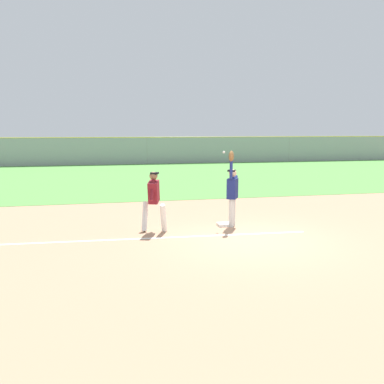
{
  "coord_description": "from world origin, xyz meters",
  "views": [
    {
      "loc": [
        -3.74,
        -10.08,
        2.89
      ],
      "look_at": [
        -1.15,
        1.79,
        1.05
      ],
      "focal_mm": 38.83,
      "sensor_mm": 36.0,
      "label": 1
    }
  ],
  "objects_px": {
    "baseball": "(224,152)",
    "parked_car_red": "(32,156)",
    "parked_car_tan": "(103,154)",
    "runner": "(154,197)",
    "parked_car_silver": "(160,154)",
    "first_base": "(224,224)",
    "fielder": "(232,190)",
    "parked_car_blue": "(220,153)"
  },
  "relations": [
    {
      "from": "baseball",
      "to": "parked_car_red",
      "type": "distance_m",
      "value": 27.08
    },
    {
      "from": "parked_car_red",
      "to": "parked_car_tan",
      "type": "height_order",
      "value": "same"
    },
    {
      "from": "runner",
      "to": "parked_car_silver",
      "type": "relative_size",
      "value": 0.38
    },
    {
      "from": "first_base",
      "to": "parked_car_silver",
      "type": "bearing_deg",
      "value": 86.21
    },
    {
      "from": "fielder",
      "to": "baseball",
      "type": "xyz_separation_m",
      "value": [
        -0.2,
        0.26,
        1.1
      ]
    },
    {
      "from": "baseball",
      "to": "parked_car_tan",
      "type": "distance_m",
      "value": 26.2
    },
    {
      "from": "fielder",
      "to": "parked_car_red",
      "type": "height_order",
      "value": "fielder"
    },
    {
      "from": "parked_car_red",
      "to": "parked_car_silver",
      "type": "bearing_deg",
      "value": 4.73
    },
    {
      "from": "parked_car_tan",
      "to": "parked_car_blue",
      "type": "distance_m",
      "value": 10.73
    },
    {
      "from": "baseball",
      "to": "runner",
      "type": "bearing_deg",
      "value": -168.88
    },
    {
      "from": "first_base",
      "to": "parked_car_blue",
      "type": "distance_m",
      "value": 26.74
    },
    {
      "from": "parked_car_silver",
      "to": "parked_car_tan",
      "type": "bearing_deg",
      "value": 175.18
    },
    {
      "from": "parked_car_silver",
      "to": "runner",
      "type": "bearing_deg",
      "value": -103.32
    },
    {
      "from": "first_base",
      "to": "parked_car_tan",
      "type": "height_order",
      "value": "parked_car_tan"
    },
    {
      "from": "first_base",
      "to": "parked_car_tan",
      "type": "bearing_deg",
      "value": 97.53
    },
    {
      "from": "runner",
      "to": "first_base",
      "type": "bearing_deg",
      "value": 25.01
    },
    {
      "from": "first_base",
      "to": "parked_car_silver",
      "type": "xyz_separation_m",
      "value": [
        1.73,
        26.07,
        0.63
      ]
    },
    {
      "from": "baseball",
      "to": "parked_car_blue",
      "type": "xyz_separation_m",
      "value": [
        7.28,
        25.59,
        -1.54
      ]
    },
    {
      "from": "parked_car_tan",
      "to": "parked_car_blue",
      "type": "bearing_deg",
      "value": 0.5
    },
    {
      "from": "parked_car_red",
      "to": "parked_car_blue",
      "type": "relative_size",
      "value": 0.98
    },
    {
      "from": "parked_car_tan",
      "to": "parked_car_silver",
      "type": "height_order",
      "value": "same"
    },
    {
      "from": "parked_car_red",
      "to": "parked_car_blue",
      "type": "xyz_separation_m",
      "value": [
        16.58,
        0.2,
        0.0
      ]
    },
    {
      "from": "fielder",
      "to": "runner",
      "type": "xyz_separation_m",
      "value": [
        -2.36,
        -0.17,
        -0.12
      ]
    },
    {
      "from": "fielder",
      "to": "parked_car_blue",
      "type": "xyz_separation_m",
      "value": [
        7.08,
        25.85,
        -0.45
      ]
    },
    {
      "from": "first_base",
      "to": "baseball",
      "type": "bearing_deg",
      "value": 88.31
    },
    {
      "from": "fielder",
      "to": "parked_car_blue",
      "type": "height_order",
      "value": "fielder"
    },
    {
      "from": "parked_car_red",
      "to": "parked_car_silver",
      "type": "xyz_separation_m",
      "value": [
        11.03,
        0.55,
        0.0
      ]
    },
    {
      "from": "parked_car_silver",
      "to": "first_base",
      "type": "bearing_deg",
      "value": -98.72
    },
    {
      "from": "first_base",
      "to": "parked_car_red",
      "type": "height_order",
      "value": "parked_car_red"
    },
    {
      "from": "fielder",
      "to": "first_base",
      "type": "bearing_deg",
      "value": -0.89
    },
    {
      "from": "baseball",
      "to": "parked_car_silver",
      "type": "height_order",
      "value": "baseball"
    },
    {
      "from": "baseball",
      "to": "parked_car_silver",
      "type": "bearing_deg",
      "value": 86.2
    },
    {
      "from": "runner",
      "to": "baseball",
      "type": "relative_size",
      "value": 23.24
    },
    {
      "from": "parked_car_red",
      "to": "parked_car_tan",
      "type": "bearing_deg",
      "value": 7.14
    },
    {
      "from": "baseball",
      "to": "parked_car_silver",
      "type": "distance_m",
      "value": 26.04
    },
    {
      "from": "baseball",
      "to": "parked_car_blue",
      "type": "relative_size",
      "value": 0.02
    },
    {
      "from": "runner",
      "to": "parked_car_blue",
      "type": "xyz_separation_m",
      "value": [
        9.44,
        26.01,
        -0.32
      ]
    },
    {
      "from": "runner",
      "to": "parked_car_blue",
      "type": "relative_size",
      "value": 0.38
    },
    {
      "from": "baseball",
      "to": "parked_car_red",
      "type": "bearing_deg",
      "value": 110.12
    },
    {
      "from": "first_base",
      "to": "parked_car_silver",
      "type": "height_order",
      "value": "parked_car_silver"
    },
    {
      "from": "parked_car_red",
      "to": "first_base",
      "type": "bearing_deg",
      "value": -68.1
    },
    {
      "from": "parked_car_silver",
      "to": "parked_car_blue",
      "type": "relative_size",
      "value": 1.0
    }
  ]
}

